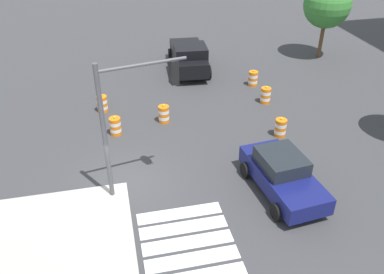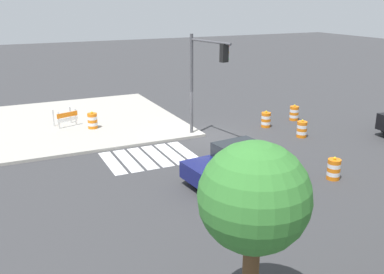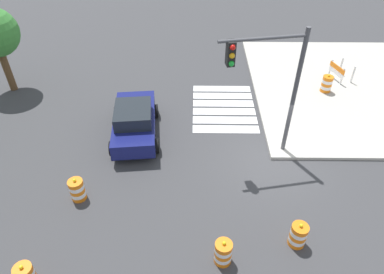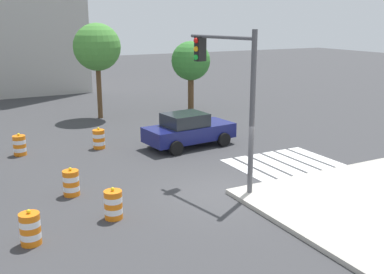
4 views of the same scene
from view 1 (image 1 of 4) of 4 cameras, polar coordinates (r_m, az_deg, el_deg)
ground_plane at (r=17.10m, az=-9.15°, el=-6.72°), size 120.00×120.00×0.00m
crosswalk_stripes at (r=14.33m, az=-0.28°, el=-15.68°), size 4.35×3.20×0.02m
sports_car at (r=16.54m, az=12.56°, el=-5.12°), size 4.47×2.48×1.63m
pickup_truck at (r=26.76m, az=-0.40°, el=11.15°), size 5.29×2.67×1.92m
traffic_barrel_near_corner at (r=20.28m, az=-10.70°, el=1.52°), size 0.56×0.56×1.02m
traffic_barrel_crosswalk_end at (r=22.50m, az=-12.47°, el=4.58°), size 0.56×0.56×1.02m
traffic_barrel_median_near at (r=20.27m, az=12.31°, el=1.30°), size 0.56×0.56×1.02m
traffic_barrel_median_far at (r=25.22m, az=8.56°, el=8.13°), size 0.56×0.56×1.02m
traffic_barrel_far_curb at (r=21.03m, az=-3.97°, el=3.24°), size 0.56×0.56×1.02m
traffic_barrel_lane_center at (r=23.25m, az=10.29°, el=5.78°), size 0.56×0.56×1.02m
traffic_light_pole at (r=14.66m, az=-8.32°, el=4.55°), size 0.88×3.25×5.50m
street_tree_streetside_mid at (r=29.81m, az=18.46°, el=17.22°), size 3.14×3.14×5.23m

